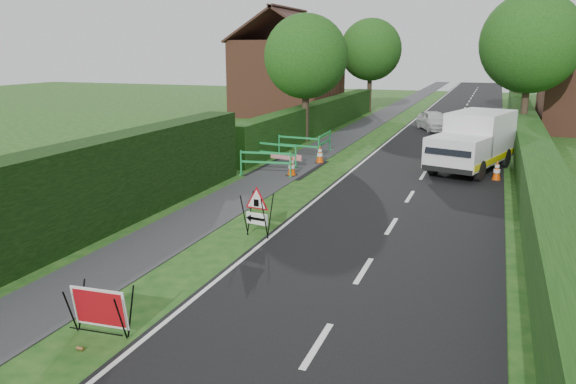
% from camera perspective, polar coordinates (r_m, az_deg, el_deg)
% --- Properties ---
extents(ground, '(120.00, 120.00, 0.00)m').
position_cam_1_polar(ground, '(12.71, -4.50, -8.17)').
color(ground, '#164513').
rests_on(ground, ground).
extents(road_surface, '(6.00, 90.00, 0.02)m').
position_cam_1_polar(road_surface, '(45.96, 17.21, 7.60)').
color(road_surface, black).
rests_on(road_surface, ground).
extents(footpath, '(2.00, 90.00, 0.02)m').
position_cam_1_polar(footpath, '(46.58, 10.39, 8.08)').
color(footpath, '#2D2D30').
rests_on(footpath, ground).
extents(hedge_west_near, '(1.10, 18.00, 2.50)m').
position_cam_1_polar(hedge_west_near, '(15.37, -21.77, -5.15)').
color(hedge_west_near, black).
rests_on(hedge_west_near, ground).
extents(hedge_west_far, '(1.00, 24.00, 1.80)m').
position_cam_1_polar(hedge_west_far, '(34.47, 3.25, 6.17)').
color(hedge_west_far, '#14380F').
rests_on(hedge_west_far, ground).
extents(hedge_east, '(1.20, 50.00, 1.50)m').
position_cam_1_polar(hedge_east, '(27.12, 23.16, 2.83)').
color(hedge_east, '#14380F').
rests_on(hedge_east, ground).
extents(house_west, '(7.50, 7.40, 7.88)m').
position_cam_1_polar(house_west, '(43.36, 0.03, 11.70)').
color(house_west, brown).
rests_on(house_west, ground).
extents(tree_nw, '(4.40, 4.40, 6.70)m').
position_cam_1_polar(tree_nw, '(30.20, 1.82, 13.58)').
color(tree_nw, '#2D2116').
rests_on(tree_nw, ground).
extents(tree_ne, '(5.20, 5.20, 7.79)m').
position_cam_1_polar(tree_ne, '(32.67, 23.46, 13.72)').
color(tree_ne, '#2D2116').
rests_on(tree_ne, ground).
extents(tree_fw, '(4.80, 4.80, 7.24)m').
position_cam_1_polar(tree_fw, '(45.66, 8.41, 14.10)').
color(tree_fw, '#2D2116').
rests_on(tree_fw, ground).
extents(tree_fe, '(4.20, 4.20, 6.33)m').
position_cam_1_polar(tree_fe, '(48.66, 22.49, 12.49)').
color(tree_fe, '#2D2116').
rests_on(tree_fe, ground).
extents(red_rect_sign, '(1.07, 0.69, 0.88)m').
position_cam_1_polar(red_rect_sign, '(10.40, -18.60, -11.18)').
color(red_rect_sign, black).
rests_on(red_rect_sign, ground).
extents(triangle_sign, '(0.91, 0.91, 1.16)m').
position_cam_1_polar(triangle_sign, '(14.73, -3.31, -1.65)').
color(triangle_sign, black).
rests_on(triangle_sign, ground).
extents(works_van, '(3.40, 5.52, 2.36)m').
position_cam_1_polar(works_van, '(24.18, 18.36, 5.00)').
color(works_van, silver).
rests_on(works_van, ground).
extents(traffic_cone_0, '(0.38, 0.38, 0.79)m').
position_cam_1_polar(traffic_cone_0, '(22.70, 20.45, 2.05)').
color(traffic_cone_0, black).
rests_on(traffic_cone_0, ground).
extents(traffic_cone_1, '(0.38, 0.38, 0.79)m').
position_cam_1_polar(traffic_cone_1, '(24.86, 19.19, 3.16)').
color(traffic_cone_1, black).
rests_on(traffic_cone_1, ground).
extents(traffic_cone_2, '(0.38, 0.38, 0.79)m').
position_cam_1_polar(traffic_cone_2, '(27.30, 19.93, 4.03)').
color(traffic_cone_2, black).
rests_on(traffic_cone_2, ground).
extents(traffic_cone_3, '(0.38, 0.38, 0.79)m').
position_cam_1_polar(traffic_cone_3, '(22.08, 0.37, 2.64)').
color(traffic_cone_3, black).
rests_on(traffic_cone_3, ground).
extents(traffic_cone_4, '(0.38, 0.38, 0.79)m').
position_cam_1_polar(traffic_cone_4, '(24.64, 3.26, 3.84)').
color(traffic_cone_4, black).
rests_on(traffic_cone_4, ground).
extents(ped_barrier_0, '(2.09, 0.66, 1.00)m').
position_cam_1_polar(ped_barrier_0, '(22.04, -2.31, 3.24)').
color(ped_barrier_0, green).
rests_on(ped_barrier_0, ground).
extents(ped_barrier_1, '(2.09, 0.75, 1.00)m').
position_cam_1_polar(ped_barrier_1, '(24.03, -1.26, 4.17)').
color(ped_barrier_1, green).
rests_on(ped_barrier_1, ground).
extents(ped_barrier_2, '(2.08, 0.53, 1.00)m').
position_cam_1_polar(ped_barrier_2, '(25.89, 1.08, 4.90)').
color(ped_barrier_2, green).
rests_on(ped_barrier_2, ground).
extents(ped_barrier_3, '(0.42, 2.07, 1.00)m').
position_cam_1_polar(ped_barrier_3, '(26.91, 3.76, 5.23)').
color(ped_barrier_3, green).
rests_on(ped_barrier_3, ground).
extents(redwhite_plank, '(1.48, 0.30, 0.25)m').
position_cam_1_polar(redwhite_plank, '(23.89, -0.21, 2.57)').
color(redwhite_plank, red).
rests_on(redwhite_plank, ground).
extents(litter_can, '(0.12, 0.07, 0.07)m').
position_cam_1_polar(litter_can, '(10.25, -20.35, -14.88)').
color(litter_can, '#BF7F4C').
rests_on(litter_can, ground).
extents(hatchback_car, '(2.70, 3.84, 1.22)m').
position_cam_1_polar(hatchback_car, '(35.86, 14.60, 7.03)').
color(hatchback_car, silver).
rests_on(hatchback_car, ground).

